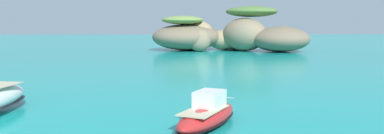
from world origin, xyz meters
TOP-DOWN VIEW (x-y plane):
  - islet_large at (16.64, 67.67)m, footprint 22.91×18.74m
  - islet_small at (2.67, 70.58)m, footprint 19.51×18.46m
  - motorboat_red at (1.08, 8.62)m, footprint 4.73×6.59m

SIDE VIEW (x-z plane):
  - motorboat_red at x=1.08m, z-range -0.31..1.59m
  - islet_small at x=2.67m, z-range -0.71..6.55m
  - islet_large at x=16.64m, z-range -1.31..7.98m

